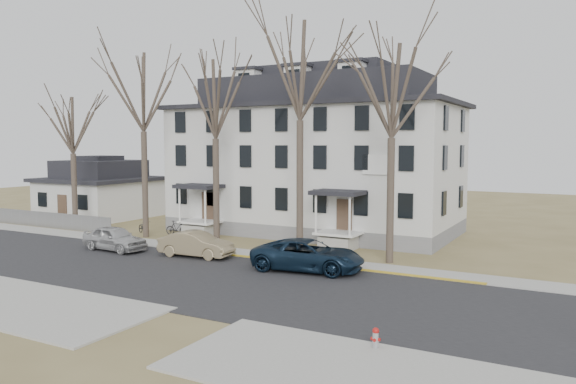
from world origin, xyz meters
The scene contains 18 objects.
ground centered at (0.00, 0.00, 0.00)m, with size 120.00×120.00×0.00m, color olive.
main_road centered at (0.00, 2.00, 0.00)m, with size 120.00×10.00×0.04m, color #27272A.
far_sidewalk centered at (0.00, 8.00, 0.00)m, with size 120.00×2.00×0.08m, color #A09F97.
yellow_curb centered at (5.00, 7.10, 0.00)m, with size 14.00×0.25×0.06m, color gold.
boarding_house centered at (-2.00, 17.95, 5.38)m, with size 20.80×12.36×12.05m.
small_house centered at (-22.00, 16.00, 2.25)m, with size 8.70×8.70×5.00m.
fence centered at (-21.00, 9.50, 0.00)m, with size 14.00×0.06×1.20m, color gray.
tree_far_left centered at (-11.00, 9.80, 10.34)m, with size 8.40×8.40×13.72m.
tree_mid_left centered at (-5.00, 9.80, 9.60)m, with size 7.80×7.80×12.74m.
tree_center centered at (1.00, 9.80, 11.08)m, with size 9.00×9.00×14.70m.
tree_mid_right centered at (6.50, 9.80, 9.60)m, with size 7.80×7.80×12.74m.
tree_bungalow centered at (-18.00, 9.80, 8.12)m, with size 6.60×6.60×10.78m.
car_silver centered at (-9.11, 5.07, 0.74)m, with size 1.74×4.33×1.48m, color #BBBBBB.
car_tan centered at (-3.61, 5.88, 0.72)m, with size 1.52×4.36×1.43m, color #8A7958.
car_navy centered at (3.53, 5.82, 0.79)m, with size 2.62×5.69×1.58m, color #0F1F30.
bicycle_left centered at (-11.98, 10.65, 0.45)m, with size 0.60×1.72×0.90m, color black.
bicycle_right centered at (-9.37, 11.14, 0.52)m, with size 0.49×1.73×1.04m, color black.
fire_hydrant centered at (10.27, -2.94, 0.37)m, with size 0.30×0.28×0.73m.
Camera 1 is at (16.02, -19.25, 6.45)m, focal length 35.00 mm.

